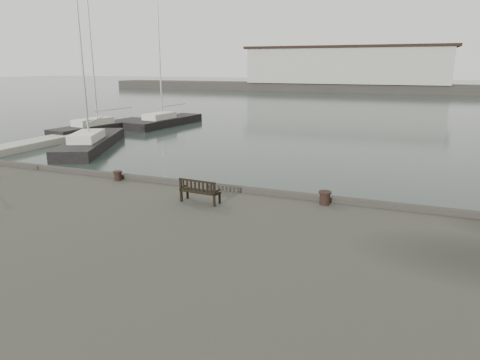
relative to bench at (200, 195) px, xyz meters
The scene contains 9 objects.
ground 2.69m from the bench, 104.90° to the left, with size 400.00×400.00×0.00m, color black.
pontoon 23.77m from the bench, 149.84° to the left, with size 2.00×24.00×0.50m, color #9E9D92.
breakwater 94.09m from the bench, 93.09° to the left, with size 140.00×9.50×12.20m.
bench is the anchor object (origin of this frame).
bollard_left 4.69m from the bench, 162.41° to the left, with size 0.37×0.37×0.39m, color black.
bollard_right 4.26m from the bench, 18.63° to the left, with size 0.44×0.44×0.46m, color black.
yacht_b 29.14m from the bench, 135.16° to the left, with size 3.81×11.14×14.30m.
yacht_c 20.75m from the bench, 140.04° to the left, with size 6.85×11.00×14.47m.
yacht_d 31.78m from the bench, 123.13° to the left, with size 3.68×10.30×12.60m.
Camera 1 is at (6.90, -14.48, 6.13)m, focal length 32.00 mm.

